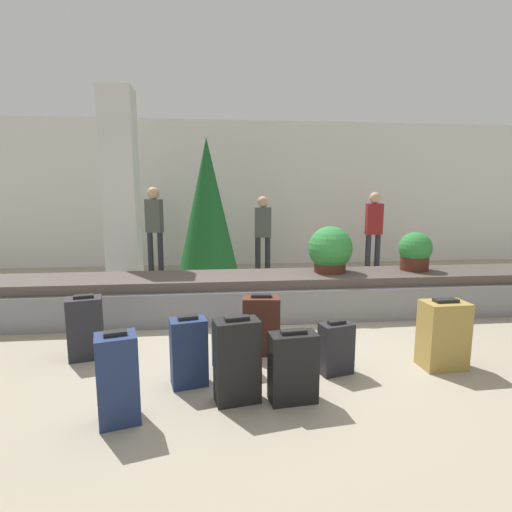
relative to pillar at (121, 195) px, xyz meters
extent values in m
plane|color=#9E937F|center=(1.98, -2.62, -1.60)|extent=(18.00, 18.00, 0.00)
cube|color=silver|center=(1.98, 2.58, 0.00)|extent=(18.00, 0.06, 3.20)
cube|color=gray|center=(1.98, -1.30, -1.39)|extent=(8.91, 0.98, 0.43)
cube|color=#4C423D|center=(1.98, -1.30, -1.11)|extent=(8.55, 0.82, 0.13)
cube|color=silver|center=(0.00, 0.00, 0.00)|extent=(0.49, 0.49, 3.20)
cube|color=#472319|center=(1.89, -2.62, -1.30)|extent=(0.40, 0.27, 0.59)
cube|color=black|center=(1.89, -2.62, -0.99)|extent=(0.21, 0.10, 0.03)
cube|color=#A3843D|center=(3.55, -3.13, -1.28)|extent=(0.41, 0.29, 0.64)
cube|color=black|center=(3.55, -3.13, -0.95)|extent=(0.22, 0.10, 0.03)
cube|color=#232328|center=(0.14, -2.55, -1.29)|extent=(0.38, 0.31, 0.62)
cube|color=black|center=(0.14, -2.55, -0.97)|extent=(0.20, 0.12, 0.03)
cube|color=black|center=(2.03, -3.59, -1.32)|extent=(0.39, 0.23, 0.56)
cube|color=black|center=(2.03, -3.59, -1.03)|extent=(0.21, 0.09, 0.03)
cube|color=black|center=(1.59, -3.55, -1.27)|extent=(0.38, 0.26, 0.67)
cube|color=black|center=(1.59, -3.55, -0.92)|extent=(0.20, 0.10, 0.03)
cube|color=navy|center=(0.73, -3.75, -1.27)|extent=(0.33, 0.30, 0.65)
cube|color=black|center=(0.73, -3.75, -0.93)|extent=(0.17, 0.12, 0.03)
cube|color=#232328|center=(2.51, -3.15, -1.37)|extent=(0.33, 0.24, 0.47)
cube|color=black|center=(2.51, -3.15, -1.12)|extent=(0.17, 0.10, 0.03)
cube|color=navy|center=(1.20, -3.23, -1.31)|extent=(0.34, 0.27, 0.58)
cube|color=black|center=(1.20, -3.23, -1.00)|extent=(0.18, 0.11, 0.03)
cube|color=navy|center=(1.57, -2.96, -1.38)|extent=(0.36, 0.34, 0.44)
cube|color=black|center=(1.57, -2.96, -1.14)|extent=(0.18, 0.13, 0.03)
cylinder|color=#4C2319|center=(3.01, -1.23, -0.97)|extent=(0.43, 0.43, 0.16)
sphere|color=#2D7F38|center=(3.01, -1.23, -0.72)|extent=(0.60, 0.60, 0.60)
cylinder|color=#4C2319|center=(4.24, -1.23, -0.95)|extent=(0.39, 0.39, 0.19)
sphere|color=#2D7F38|center=(4.24, -1.23, -0.73)|extent=(0.45, 0.45, 0.45)
cylinder|color=#282833|center=(2.30, 1.38, -1.22)|extent=(0.11, 0.11, 0.75)
cylinder|color=#282833|center=(2.50, 1.38, -1.22)|extent=(0.11, 0.11, 0.75)
cube|color=#474C47|center=(2.40, 1.38, -0.55)|extent=(0.33, 0.20, 0.59)
sphere|color=tan|center=(2.40, 1.38, -0.15)|extent=(0.22, 0.22, 0.22)
cylinder|color=#282833|center=(4.58, 1.32, -1.21)|extent=(0.11, 0.11, 0.79)
cylinder|color=#282833|center=(4.78, 1.32, -1.21)|extent=(0.11, 0.11, 0.79)
cube|color=maroon|center=(4.68, 1.32, -0.50)|extent=(0.34, 0.21, 0.62)
sphere|color=tan|center=(4.68, 1.32, -0.07)|extent=(0.23, 0.23, 0.23)
cylinder|color=#282833|center=(0.14, 1.74, -1.18)|extent=(0.11, 0.11, 0.84)
cylinder|color=#282833|center=(0.34, 1.74, -1.18)|extent=(0.11, 0.11, 0.84)
cube|color=#474C47|center=(0.24, 1.74, -0.43)|extent=(0.36, 0.27, 0.66)
sphere|color=tan|center=(0.24, 1.74, 0.02)|extent=(0.24, 0.24, 0.24)
cylinder|color=#4C331E|center=(1.32, 0.65, -1.51)|extent=(0.16, 0.16, 0.18)
cone|color=#195623|center=(1.32, 0.65, -0.22)|extent=(1.08, 1.08, 2.41)
camera|label=1|loc=(1.42, -6.50, 0.04)|focal=28.00mm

